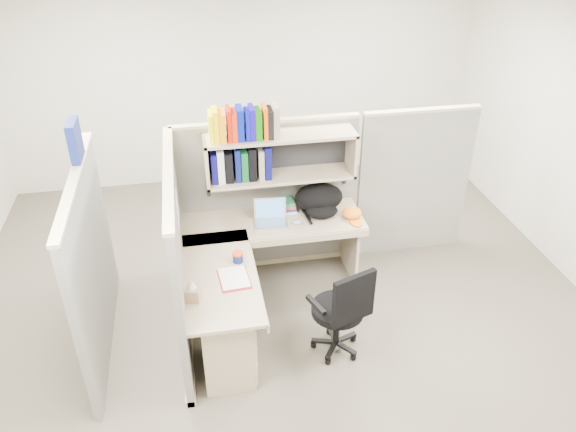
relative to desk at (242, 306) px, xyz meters
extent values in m
plane|color=#3B372E|center=(0.41, 0.29, -0.44)|extent=(6.00, 6.00, 0.00)
plane|color=beige|center=(0.41, 3.29, 0.91)|extent=(6.00, 0.00, 6.00)
plane|color=white|center=(0.41, 0.29, 2.26)|extent=(6.00, 6.00, 0.00)
cube|color=slate|center=(0.41, 1.19, 0.36)|extent=(1.80, 0.06, 1.60)
cube|color=tan|center=(0.41, 1.19, 1.18)|extent=(1.80, 0.08, 0.03)
cube|color=slate|center=(-0.49, 0.29, 0.36)|extent=(0.06, 1.80, 1.60)
cube|color=tan|center=(-0.49, 0.29, 1.18)|extent=(0.08, 1.80, 0.03)
cube|color=slate|center=(-1.19, 0.29, 0.36)|extent=(0.06, 1.80, 1.60)
cube|color=slate|center=(1.96, 1.19, 0.36)|extent=(1.20, 0.06, 1.60)
cube|color=navy|center=(-1.19, 0.64, 1.35)|extent=(0.07, 0.27, 0.32)
cube|color=white|center=(-0.46, 0.44, 0.76)|extent=(0.00, 0.21, 0.28)
cube|color=gray|center=(0.51, 0.99, 1.11)|extent=(1.40, 0.34, 0.03)
cube|color=gray|center=(0.51, 0.99, 0.70)|extent=(1.40, 0.34, 0.03)
cube|color=gray|center=(-0.18, 0.99, 0.90)|extent=(0.03, 0.34, 0.44)
cube|color=gray|center=(1.19, 0.99, 0.90)|extent=(0.03, 0.34, 0.44)
cube|color=black|center=(0.51, 1.15, 0.90)|extent=(1.38, 0.01, 0.41)
cube|color=#EBE704|center=(-0.11, 0.97, 1.25)|extent=(0.03, 0.20, 0.26)
cube|color=yellow|center=(-0.07, 0.97, 1.27)|extent=(0.05, 0.20, 0.29)
cube|color=#F19A05|center=(-0.02, 0.97, 1.25)|extent=(0.06, 0.20, 0.26)
cube|color=#B81207|center=(0.05, 0.97, 1.27)|extent=(0.04, 0.20, 0.29)
cube|color=red|center=(0.09, 0.97, 1.25)|extent=(0.05, 0.20, 0.26)
cube|color=#04128E|center=(0.14, 0.97, 1.27)|extent=(0.06, 0.20, 0.29)
cube|color=#050FA6|center=(0.21, 0.97, 1.25)|extent=(0.04, 0.20, 0.26)
cube|color=#130495|center=(0.25, 0.97, 1.27)|extent=(0.04, 0.20, 0.29)
cube|color=#116407|center=(0.30, 0.97, 1.25)|extent=(0.06, 0.20, 0.26)
cube|color=#D95105|center=(0.36, 0.97, 1.27)|extent=(0.04, 0.20, 0.29)
cube|color=black|center=(0.41, 0.97, 1.25)|extent=(0.05, 0.20, 0.26)
cube|color=gray|center=(0.46, 0.97, 1.27)|extent=(0.06, 0.20, 0.29)
cube|color=#09074E|center=(-0.11, 1.01, 0.86)|extent=(0.05, 0.24, 0.29)
cube|color=silver|center=(-0.05, 1.01, 0.87)|extent=(0.06, 0.24, 0.32)
cube|color=black|center=(0.02, 1.01, 0.86)|extent=(0.07, 0.24, 0.29)
cube|color=#07104B|center=(0.10, 1.01, 0.87)|extent=(0.05, 0.24, 0.32)
cube|color=#0A481F|center=(0.17, 1.01, 0.86)|extent=(0.06, 0.24, 0.29)
cube|color=black|center=(0.24, 1.01, 0.87)|extent=(0.07, 0.24, 0.32)
cube|color=gray|center=(0.32, 1.01, 0.86)|extent=(0.05, 0.24, 0.29)
cube|color=#07084A|center=(0.38, 1.01, 0.87)|extent=(0.06, 0.24, 0.32)
cube|color=gray|center=(0.41, 0.86, 0.28)|extent=(1.74, 0.60, 0.03)
cube|color=gray|center=(-0.16, 0.09, 0.28)|extent=(0.60, 1.34, 0.03)
cube|color=gray|center=(0.41, 0.56, 0.24)|extent=(1.74, 0.02, 0.07)
cube|color=gray|center=(0.14, 0.09, 0.24)|extent=(0.02, 1.34, 0.07)
cube|color=gray|center=(-0.16, -0.26, -0.10)|extent=(0.40, 0.55, 0.68)
cube|color=tan|center=(0.05, -0.26, 0.10)|extent=(0.02, 0.50, 0.16)
cube|color=tan|center=(0.05, -0.26, -0.08)|extent=(0.02, 0.50, 0.16)
cube|color=tan|center=(0.05, -0.26, -0.30)|extent=(0.02, 0.50, 0.22)
cube|color=#B2B2B7|center=(0.06, -0.26, 0.10)|extent=(0.01, 0.12, 0.01)
cube|color=gray|center=(1.21, 0.89, -0.09)|extent=(0.03, 0.55, 0.70)
cylinder|color=#0E1855|center=(0.00, 0.25, 0.33)|extent=(0.09, 0.09, 0.08)
cylinder|color=red|center=(0.00, 0.25, 0.38)|extent=(0.09, 0.09, 0.02)
ellipsoid|color=#7E95B3|center=(0.63, 0.76, 0.31)|extent=(0.11, 0.09, 0.04)
cylinder|color=silver|center=(0.33, 0.96, 0.34)|extent=(0.10, 0.10, 0.11)
cylinder|color=black|center=(0.78, -0.20, 0.01)|extent=(0.44, 0.44, 0.07)
cube|color=black|center=(0.85, -0.39, 0.28)|extent=(0.38, 0.18, 0.44)
cylinder|color=black|center=(0.78, -0.20, -0.17)|extent=(0.06, 0.06, 0.39)
cylinder|color=black|center=(0.78, -0.20, -0.39)|extent=(0.42, 0.42, 0.10)
cube|color=black|center=(0.57, -0.28, 0.16)|extent=(0.12, 0.25, 0.04)
cube|color=black|center=(0.99, -0.13, 0.16)|extent=(0.12, 0.25, 0.04)
camera|label=1|loc=(-0.30, -3.68, 3.14)|focal=35.00mm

